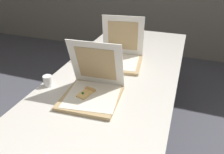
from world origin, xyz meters
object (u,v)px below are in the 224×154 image
at_px(pizza_box_middle, 120,57).
at_px(cup_white_near_left, 48,81).
at_px(cup_white_mid, 84,57).
at_px(cup_white_far, 108,47).
at_px(table, 117,78).
at_px(pizza_box_front, 92,90).

distance_m(pizza_box_middle, cup_white_near_left, 0.62).
height_order(cup_white_mid, cup_white_far, same).
bearing_deg(cup_white_mid, cup_white_far, 69.28).
distance_m(table, pizza_box_middle, 0.21).
xyz_separation_m(table, cup_white_near_left, (-0.39, -0.32, 0.08)).
bearing_deg(pizza_box_middle, cup_white_mid, -172.10).
distance_m(table, pizza_box_front, 0.36).
bearing_deg(cup_white_far, cup_white_near_left, -103.22).
bearing_deg(pizza_box_middle, table, -87.32).
distance_m(cup_white_mid, cup_white_far, 0.30).
bearing_deg(table, cup_white_far, 119.20).
relative_size(cup_white_near_left, cup_white_far, 1.00).
bearing_deg(cup_white_far, table, -60.80).
bearing_deg(cup_white_near_left, table, 40.01).
xyz_separation_m(pizza_box_front, pizza_box_middle, (0.01, 0.53, 0.00)).
bearing_deg(table, pizza_box_middle, 100.16).
height_order(pizza_box_middle, cup_white_near_left, pizza_box_middle).
relative_size(cup_white_mid, cup_white_far, 1.00).
bearing_deg(table, cup_white_mid, 161.93).
bearing_deg(cup_white_near_left, pizza_box_front, -4.11).
xyz_separation_m(table, cup_white_far, (-0.22, 0.39, 0.08)).
bearing_deg(cup_white_mid, pizza_box_middle, 15.38).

